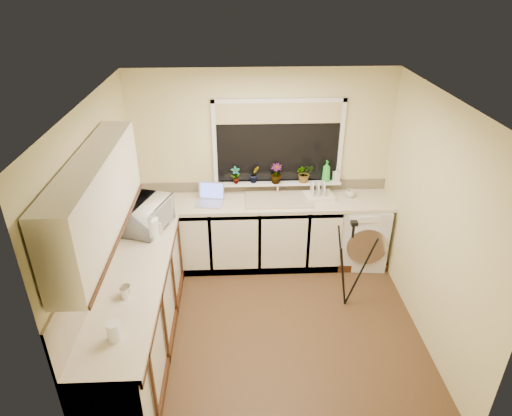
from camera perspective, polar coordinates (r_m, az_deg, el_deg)
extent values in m
plane|color=#533621|center=(5.09, 1.56, -14.45)|extent=(3.20, 3.20, 0.00)
plane|color=white|center=(3.88, 2.04, 13.25)|extent=(3.20, 3.20, 0.00)
plane|color=beige|center=(5.70, 0.69, 5.19)|extent=(3.20, 0.00, 3.20)
plane|color=beige|center=(3.17, 3.79, -16.44)|extent=(3.20, 0.00, 3.20)
plane|color=beige|center=(4.54, -18.83, -2.83)|extent=(0.00, 3.00, 3.00)
plane|color=beige|center=(4.75, 21.43, -1.90)|extent=(0.00, 3.00, 3.00)
cube|color=silver|center=(5.79, -2.41, -3.30)|extent=(2.55, 0.60, 0.86)
cube|color=silver|center=(4.68, -14.61, -13.08)|extent=(0.54, 2.40, 0.86)
cube|color=beige|center=(5.58, 0.84, 0.72)|extent=(3.20, 0.60, 0.04)
cube|color=beige|center=(4.41, -15.32, -8.65)|extent=(0.60, 2.40, 0.04)
cube|color=silver|center=(3.85, -19.48, 1.11)|extent=(0.28, 1.90, 0.70)
cube|color=beige|center=(4.35, -19.44, -5.98)|extent=(0.02, 2.40, 0.45)
cube|color=beige|center=(5.79, 0.68, 2.82)|extent=(3.20, 0.02, 0.14)
cube|color=black|center=(5.58, 2.79, 8.24)|extent=(1.50, 0.02, 1.00)
cube|color=tan|center=(5.44, 2.91, 11.86)|extent=(1.50, 0.02, 0.25)
cube|color=white|center=(5.73, 2.72, 3.20)|extent=(1.60, 0.14, 0.03)
cube|color=tan|center=(5.57, 2.90, 1.06)|extent=(0.82, 0.46, 0.03)
cylinder|color=silver|center=(5.69, 2.76, 2.85)|extent=(0.03, 0.03, 0.24)
cube|color=silver|center=(5.98, 13.10, -3.00)|extent=(0.65, 0.64, 0.85)
cube|color=#ADACB5|center=(5.51, -5.90, 0.54)|extent=(0.35, 0.28, 0.02)
cube|color=#5D6BFE|center=(5.57, -5.67, 2.24)|extent=(0.32, 0.10, 0.22)
cylinder|color=silver|center=(4.89, -13.10, -2.53)|extent=(0.17, 0.17, 0.22)
cube|color=silver|center=(5.68, 7.90, 1.50)|extent=(0.39, 0.31, 0.05)
cylinder|color=white|center=(3.75, -17.51, -14.62)|extent=(0.11, 0.11, 0.16)
cylinder|color=silver|center=(4.14, -16.29, -10.28)|extent=(0.07, 0.07, 0.10)
imported|color=white|center=(5.06, -13.63, -0.88)|extent=(0.55, 0.67, 0.32)
imported|color=#999999|center=(5.62, -2.59, 4.15)|extent=(0.14, 0.12, 0.23)
imported|color=#999999|center=(5.65, -0.21, 4.30)|extent=(0.15, 0.13, 0.22)
imported|color=#999999|center=(5.64, 2.54, 4.37)|extent=(0.17, 0.17, 0.25)
imported|color=#999999|center=(5.70, 6.13, 4.42)|extent=(0.25, 0.23, 0.24)
imported|color=green|center=(5.75, 8.88, 4.64)|extent=(0.12, 0.12, 0.27)
imported|color=#999999|center=(5.79, 10.11, 4.18)|extent=(0.08, 0.09, 0.18)
imported|color=beige|center=(5.76, 11.83, 1.78)|extent=(0.14, 0.14, 0.09)
imported|color=beige|center=(4.17, -16.15, -9.99)|extent=(0.14, 0.14, 0.10)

